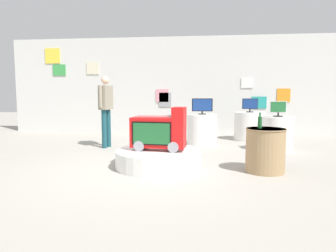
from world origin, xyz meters
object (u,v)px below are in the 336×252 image
(display_pedestal_center_rear, at_px, (249,126))
(tv_on_right_rear, at_px, (278,109))
(display_pedestal_right_rear, at_px, (277,134))
(main_display_pedestal, at_px, (158,159))
(display_pedestal_left_rear, at_px, (202,130))
(side_table_round, at_px, (265,150))
(shopper_browsing_near_truck, at_px, (106,106))
(tv_on_center_rear, at_px, (250,105))
(tv_on_left_rear, at_px, (202,106))
(novelty_firetruck_tv, at_px, (159,133))
(bottle_on_side_table, at_px, (260,122))

(display_pedestal_center_rear, relative_size, tv_on_right_rear, 2.21)
(display_pedestal_right_rear, bearing_deg, main_display_pedestal, -142.64)
(main_display_pedestal, relative_size, display_pedestal_left_rear, 1.95)
(side_table_round, xyz_separation_m, shopper_browsing_near_truck, (-3.40, 2.00, 0.64))
(tv_on_center_rear, bearing_deg, shopper_browsing_near_truck, -155.70)
(tv_on_center_rear, xyz_separation_m, tv_on_right_rear, (0.40, -1.63, -0.02))
(main_display_pedestal, height_order, display_pedestal_center_rear, display_pedestal_center_rear)
(display_pedestal_center_rear, height_order, side_table_round, display_pedestal_center_rear)
(tv_on_left_rear, relative_size, display_pedestal_center_rear, 0.61)
(side_table_round, bearing_deg, shopper_browsing_near_truck, 149.58)
(tv_on_center_rear, xyz_separation_m, shopper_browsing_near_truck, (-3.63, -1.64, 0.03))
(novelty_firetruck_tv, xyz_separation_m, side_table_round, (1.81, -0.12, -0.25))
(display_pedestal_left_rear, bearing_deg, display_pedestal_right_rear, -18.50)
(display_pedestal_center_rear, height_order, shopper_browsing_near_truck, shopper_browsing_near_truck)
(tv_on_left_rear, xyz_separation_m, tv_on_right_rear, (1.73, -0.58, -0.03))
(display_pedestal_left_rear, bearing_deg, main_display_pedestal, -106.81)
(display_pedestal_left_rear, bearing_deg, side_table_round, -67.25)
(novelty_firetruck_tv, bearing_deg, display_pedestal_center_rear, 59.85)
(tv_on_right_rear, bearing_deg, tv_on_center_rear, 103.95)
(tv_on_center_rear, relative_size, tv_on_right_rear, 1.10)
(bottle_on_side_table, distance_m, shopper_browsing_near_truck, 3.85)
(main_display_pedestal, bearing_deg, display_pedestal_center_rear, 59.56)
(side_table_round, bearing_deg, tv_on_left_rear, 112.79)
(novelty_firetruck_tv, xyz_separation_m, display_pedestal_right_rear, (2.45, 1.90, -0.23))
(main_display_pedestal, bearing_deg, shopper_browsing_near_truck, 129.97)
(tv_on_left_rear, height_order, side_table_round, tv_on_left_rear)
(side_table_round, distance_m, shopper_browsing_near_truck, 3.99)
(tv_on_left_rear, distance_m, tv_on_center_rear, 1.69)
(display_pedestal_left_rear, xyz_separation_m, tv_on_center_rear, (1.32, 1.05, 0.60))
(display_pedestal_right_rear, height_order, shopper_browsing_near_truck, shopper_browsing_near_truck)
(display_pedestal_right_rear, bearing_deg, display_pedestal_left_rear, 161.50)
(shopper_browsing_near_truck, bearing_deg, display_pedestal_center_rear, 24.36)
(display_pedestal_right_rear, relative_size, side_table_round, 1.07)
(tv_on_left_rear, distance_m, tv_on_right_rear, 1.82)
(display_pedestal_left_rear, xyz_separation_m, shopper_browsing_near_truck, (-2.31, -0.59, 0.63))
(main_display_pedestal, distance_m, tv_on_right_rear, 3.21)
(novelty_firetruck_tv, relative_size, tv_on_center_rear, 2.31)
(display_pedestal_left_rear, bearing_deg, tv_on_left_rear, -92.71)
(tv_on_left_rear, height_order, display_pedestal_center_rear, tv_on_left_rear)
(main_display_pedestal, height_order, display_pedestal_left_rear, display_pedestal_left_rear)
(side_table_round, bearing_deg, tv_on_right_rear, 72.33)
(display_pedestal_right_rear, distance_m, bottle_on_side_table, 2.17)
(novelty_firetruck_tv, height_order, tv_on_left_rear, tv_on_left_rear)
(display_pedestal_left_rear, xyz_separation_m, tv_on_left_rear, (-0.00, -0.00, 0.61))
(display_pedestal_center_rear, bearing_deg, display_pedestal_left_rear, -141.51)
(novelty_firetruck_tv, bearing_deg, tv_on_left_rear, 73.63)
(display_pedestal_center_rear, bearing_deg, tv_on_left_rear, -141.40)
(tv_on_center_rear, bearing_deg, main_display_pedestal, -120.47)
(display_pedestal_center_rear, bearing_deg, bottle_on_side_table, -95.30)
(novelty_firetruck_tv, height_order, tv_on_center_rear, tv_on_center_rear)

